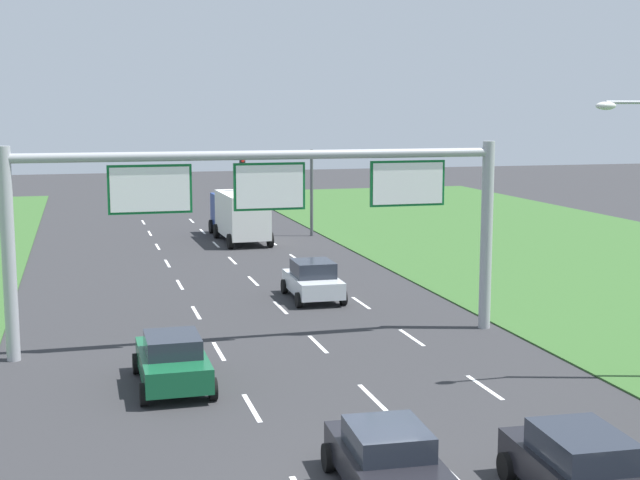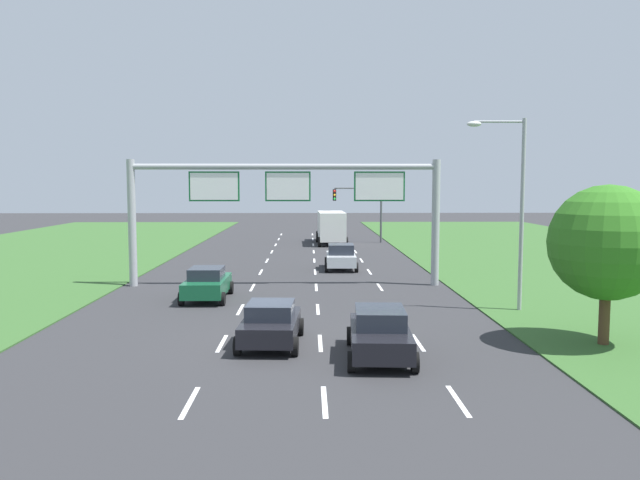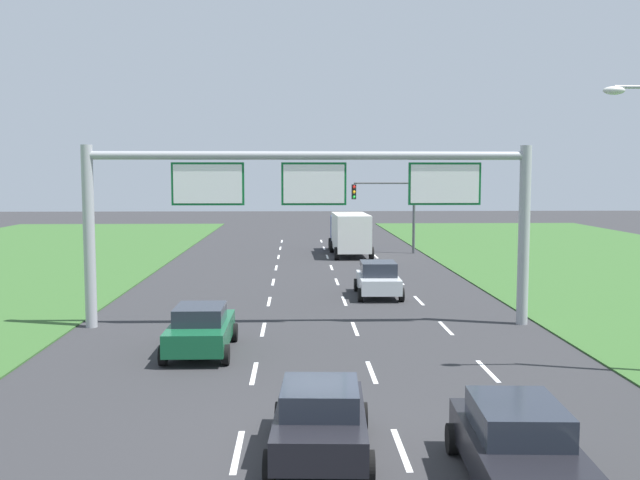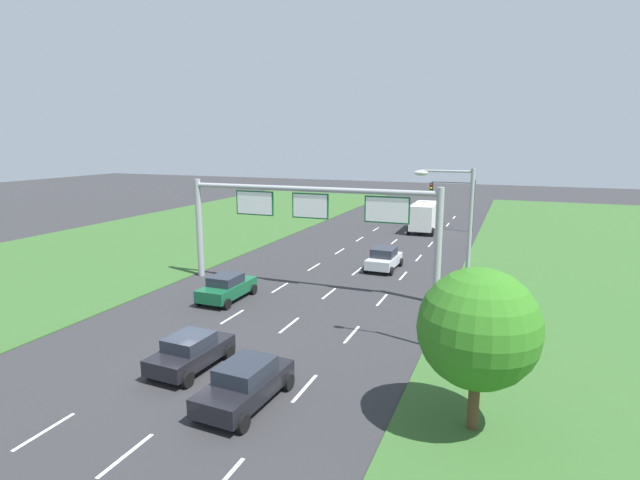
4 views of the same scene
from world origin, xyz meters
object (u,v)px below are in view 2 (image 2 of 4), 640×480
Objects in this scene: car_near_red at (271,323)px; street_lamp at (514,197)px; box_truck at (331,226)px; sign_gantry at (287,197)px; roadside_tree_near at (607,243)px; car_far_ahead at (341,257)px; car_lead_silver at (207,283)px; car_mid_lane at (380,333)px; traffic_light_mast at (361,203)px.

car_near_red is 12.55m from street_lamp.
car_near_red is 0.48× the size of street_lamp.
box_truck is 32.81m from street_lamp.
sign_gantry is 3.05× the size of roadside_tree_near.
box_truck is 1.45× the size of roadside_tree_near.
box_truck is 0.47× the size of sign_gantry.
street_lamp reaches higher than roadside_tree_near.
car_near_red is at bearing -98.92° from car_far_ahead.
box_truck is (-0.03, 18.07, 0.83)m from car_far_ahead.
car_near_red is 13.50m from sign_gantry.
street_lamp is at bearing 31.54° from car_near_red.
car_lead_silver is 12.71m from car_mid_lane.
car_mid_lane is 39.25m from box_truck.
traffic_light_mast reaches higher than car_mid_lane.
roadside_tree_near reaches higher than car_near_red.
car_far_ahead is 16.01m from street_lamp.
car_near_red is 38.90m from traffic_light_mast.
street_lamp is at bearing -83.04° from traffic_light_mast.
traffic_light_mast is (10.02, 29.55, 3.06)m from car_lead_silver.
roadside_tree_near is (11.67, -0.33, 2.85)m from car_near_red.
traffic_light_mast reaches higher than box_truck.
car_far_ahead is 18.09m from box_truck.
box_truck is (3.43, 37.54, 0.90)m from car_near_red.
car_far_ahead is at bearing 63.39° from sign_gantry.
car_near_red is 37.70m from box_truck.
car_near_red is at bearing -67.33° from car_lead_silver.
sign_gantry is at bearing -115.42° from car_far_ahead.
sign_gantry reaches higher than car_mid_lane.
roadside_tree_near reaches higher than traffic_light_mast.
box_truck is at bearing 93.44° from car_mid_lane.
car_near_red is 12.02m from roadside_tree_near.
car_mid_lane is 8.61m from roadside_tree_near.
street_lamp is 6.29m from roadside_tree_near.
traffic_light_mast is 0.99× the size of roadside_tree_near.
roadside_tree_near is (8.02, 1.37, 2.81)m from car_mid_lane.
traffic_light_mast is at bearing 89.23° from car_mid_lane.
car_mid_lane is 0.54× the size of box_truck.
car_mid_lane is 0.52× the size of street_lamp.
car_lead_silver is at bearing -108.73° from traffic_light_mast.
traffic_light_mast reaches higher than car_lead_silver.
street_lamp reaches higher than traffic_light_mast.
sign_gantry is 2.03× the size of street_lamp.
car_near_red is at bearing -90.67° from sign_gantry.
sign_gantry is at bearing 131.17° from roadside_tree_near.
roadside_tree_near is (15.32, -9.03, 2.83)m from car_lead_silver.
traffic_light_mast is (6.22, 25.41, -1.06)m from sign_gantry.
traffic_light_mast is at bearing 97.83° from roadside_tree_near.
sign_gantry is (-3.28, -24.69, 3.26)m from box_truck.
car_lead_silver is 14.95m from street_lamp.
box_truck reaches higher than car_far_ahead.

